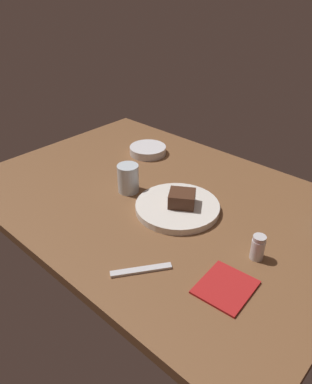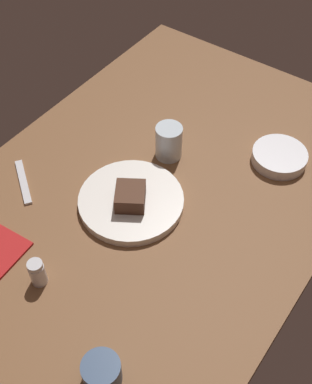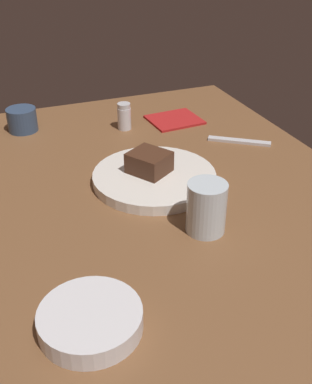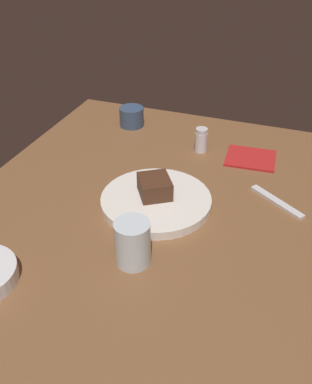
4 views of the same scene
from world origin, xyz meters
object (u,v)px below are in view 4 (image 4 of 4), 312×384
at_px(dessert_plate, 156,201).
at_px(salt_shaker, 201,140).
at_px(coffee_cup, 132,117).
at_px(folded_napkin, 251,158).
at_px(chocolate_cake_slice, 155,187).
at_px(water_glass, 133,243).
at_px(dessert_spoon, 277,202).

distance_m(dessert_plate, salt_shaker, 0.29).
distance_m(coffee_cup, folded_napkin, 0.39).
relative_size(chocolate_cake_slice, salt_shaker, 1.12).
relative_size(dessert_plate, water_glass, 2.73).
bearing_deg(salt_shaker, coffee_cup, 71.11).
xyz_separation_m(dessert_plate, dessert_spoon, (0.10, -0.26, -0.01)).
bearing_deg(water_glass, dessert_plate, 6.66).
relative_size(water_glass, dessert_spoon, 0.62).
bearing_deg(dessert_spoon, chocolate_cake_slice, 54.38).
bearing_deg(chocolate_cake_slice, dessert_plate, -145.34).
distance_m(dessert_plate, water_glass, 0.19).
relative_size(coffee_cup, dessert_spoon, 0.49).
height_order(chocolate_cake_slice, coffee_cup, chocolate_cake_slice).
distance_m(dessert_plate, folded_napkin, 0.33).
height_order(dessert_plate, folded_napkin, dessert_plate).
height_order(chocolate_cake_slice, salt_shaker, salt_shaker).
bearing_deg(folded_napkin, dessert_plate, 149.38).
xyz_separation_m(water_glass, dessert_spoon, (0.29, -0.24, -0.04)).
height_order(chocolate_cake_slice, water_glass, water_glass).
xyz_separation_m(dessert_plate, folded_napkin, (0.28, -0.17, -0.01)).
distance_m(salt_shaker, water_glass, 0.47).
distance_m(salt_shaker, folded_napkin, 0.14).
distance_m(chocolate_cake_slice, water_glass, 0.20).
relative_size(salt_shaker, coffee_cup, 0.92).
bearing_deg(dessert_spoon, dessert_plate, 56.86).
distance_m(chocolate_cake_slice, dessert_spoon, 0.29).
height_order(dessert_plate, water_glass, water_glass).
bearing_deg(folded_napkin, water_glass, 162.87).
bearing_deg(coffee_cup, dessert_plate, -149.69).
bearing_deg(folded_napkin, chocolate_cake_slice, 147.37).
bearing_deg(salt_shaker, dessert_plate, 174.25).
bearing_deg(salt_shaker, chocolate_cake_slice, 172.55).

